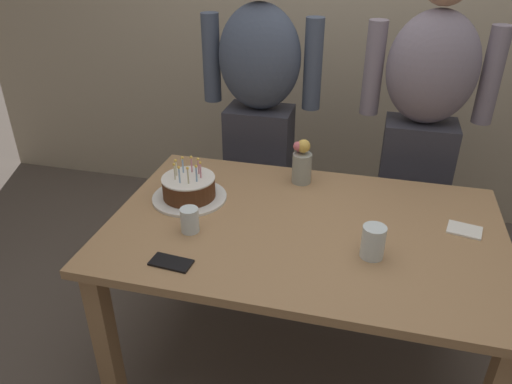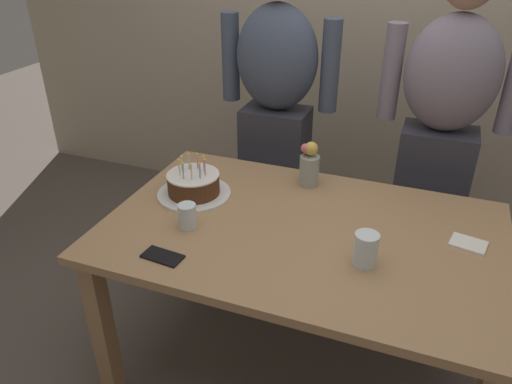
% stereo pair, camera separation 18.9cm
% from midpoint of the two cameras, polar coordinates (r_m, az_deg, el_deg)
% --- Properties ---
extents(ground_plane, '(10.00, 10.00, 0.00)m').
position_cam_midpoint_polar(ground_plane, '(2.36, 2.36, -19.21)').
color(ground_plane, '#564C44').
extents(back_wall, '(5.20, 0.10, 2.60)m').
position_cam_midpoint_polar(back_wall, '(3.14, 9.24, 20.28)').
color(back_wall, tan).
rests_on(back_wall, ground_plane).
extents(dining_table, '(1.50, 0.96, 0.74)m').
position_cam_midpoint_polar(dining_table, '(1.93, 2.75, -6.40)').
color(dining_table, '#A37A51').
rests_on(dining_table, ground_plane).
extents(birthday_cake, '(0.31, 0.31, 0.17)m').
position_cam_midpoint_polar(birthday_cake, '(2.06, -10.47, 0.28)').
color(birthday_cake, white).
rests_on(birthday_cake, dining_table).
extents(water_glass_near, '(0.08, 0.08, 0.12)m').
position_cam_midpoint_polar(water_glass_near, '(1.70, 10.47, -5.86)').
color(water_glass_near, silver).
rests_on(water_glass_near, dining_table).
extents(water_glass_far, '(0.07, 0.07, 0.10)m').
position_cam_midpoint_polar(water_glass_far, '(1.85, -10.70, -3.33)').
color(water_glass_far, silver).
rests_on(water_glass_far, dining_table).
extents(cell_phone, '(0.15, 0.08, 0.01)m').
position_cam_midpoint_polar(cell_phone, '(1.72, -13.07, -8.15)').
color(cell_phone, black).
rests_on(cell_phone, dining_table).
extents(napkin_stack, '(0.14, 0.12, 0.01)m').
position_cam_midpoint_polar(napkin_stack, '(1.96, 20.72, -4.26)').
color(napkin_stack, white).
rests_on(napkin_stack, dining_table).
extents(flower_vase, '(0.09, 0.09, 0.20)m').
position_cam_midpoint_polar(flower_vase, '(2.14, 2.86, 3.40)').
color(flower_vase, '#999E93').
rests_on(flower_vase, dining_table).
extents(person_man_bearded, '(0.61, 0.27, 1.66)m').
position_cam_midpoint_polar(person_man_bearded, '(2.56, -1.74, 8.74)').
color(person_man_bearded, '#33333D').
rests_on(person_man_bearded, ground_plane).
extents(person_woman_cardigan, '(0.61, 0.27, 1.66)m').
position_cam_midpoint_polar(person_woman_cardigan, '(2.47, 16.71, 6.78)').
color(person_woman_cardigan, '#33333D').
rests_on(person_woman_cardigan, ground_plane).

